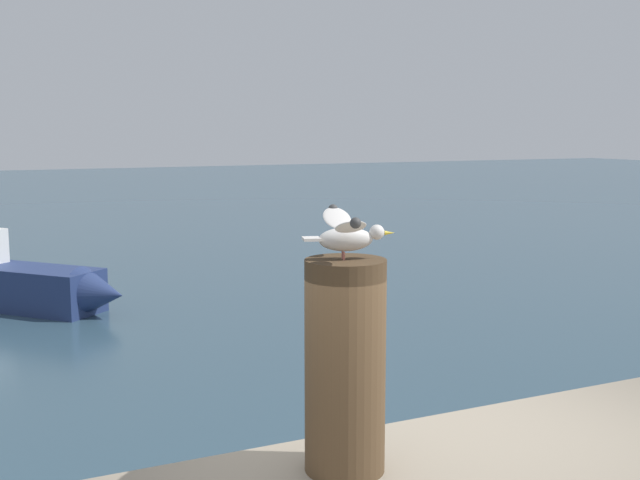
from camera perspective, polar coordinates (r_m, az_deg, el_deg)
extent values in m
cylinder|color=#4C3823|center=(3.40, 1.83, -9.13)|extent=(0.35, 0.35, 0.92)
cylinder|color=#C66C60|center=(3.27, 1.75, -1.17)|extent=(0.01, 0.01, 0.04)
cylinder|color=#C66C60|center=(3.30, 1.64, -1.07)|extent=(0.01, 0.01, 0.04)
ellipsoid|color=silver|center=(3.28, 1.87, 0.05)|extent=(0.25, 0.15, 0.10)
sphere|color=silver|center=(3.30, 4.14, 0.57)|extent=(0.06, 0.06, 0.06)
cone|color=yellow|center=(3.31, 5.06, 0.52)|extent=(0.05, 0.03, 0.02)
cube|color=silver|center=(3.25, -0.64, 0.08)|extent=(0.09, 0.10, 0.01)
ellipsoid|color=silver|center=(3.11, 2.22, 0.94)|extent=(0.18, 0.25, 0.09)
sphere|color=#3B3B3B|center=(3.01, 2.59, 1.24)|extent=(0.04, 0.04, 0.04)
ellipsoid|color=silver|center=(3.42, 1.23, 1.60)|extent=(0.18, 0.25, 0.09)
sphere|color=#3B3B3B|center=(3.52, 0.95, 2.25)|extent=(0.04, 0.04, 0.04)
cube|color=navy|center=(15.04, -22.18, -3.06)|extent=(3.34, 3.60, 0.74)
cone|color=navy|center=(13.56, -15.54, -3.75)|extent=(1.20, 1.20, 0.85)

